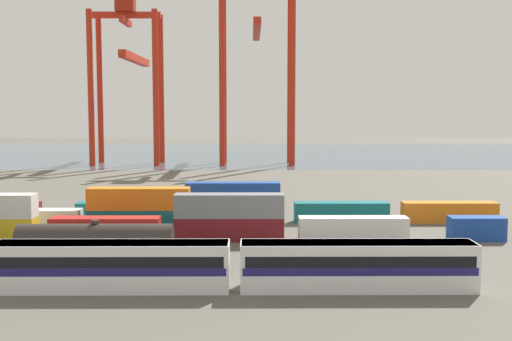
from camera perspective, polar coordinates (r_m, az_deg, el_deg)
name	(u,v)px	position (r m, az deg, el deg)	size (l,w,h in m)	color
ground_plane	(165,193)	(111.93, -8.17, -1.98)	(420.00, 420.00, 0.00)	#5B564C
harbour_water	(205,154)	(206.51, -4.60, 1.52)	(400.00, 110.00, 0.01)	#475B6B
passenger_train	(112,264)	(53.07, -12.78, -8.17)	(58.61, 3.14, 3.90)	silver
shipping_container_3	(105,229)	(72.91, -13.33, -5.10)	(12.10, 2.44, 2.60)	#AD211C
shipping_container_4	(229,229)	(71.11, -2.40, -5.22)	(12.10, 2.44, 2.60)	maroon
shipping_container_5	(229,206)	(70.67, -2.41, -3.15)	(12.10, 2.44, 2.60)	slate
shipping_container_6	(353,228)	(71.96, 8.68, -5.15)	(12.10, 2.44, 2.60)	silver
shipping_container_7	(476,228)	(75.36, 19.12, -4.91)	(6.04, 2.44, 2.60)	#1C4299
shipping_container_12	(30,220)	(81.01, -19.55, -4.21)	(12.10, 2.44, 2.60)	silver
shipping_container_13	(139,220)	(77.73, -10.41, -4.38)	(12.10, 2.44, 2.60)	#146066
shipping_container_14	(139,199)	(77.33, -10.44, -2.48)	(12.10, 2.44, 2.60)	orange
shipping_container_16	(16,213)	(87.47, -20.71, -3.54)	(6.04, 2.44, 2.60)	maroon
shipping_container_17	(124,212)	(83.66, -11.69, -3.70)	(12.10, 2.44, 2.60)	#146066
shipping_container_18	(233,212)	(82.08, -2.08, -3.76)	(12.10, 2.44, 2.60)	silver
shipping_container_19	(233,192)	(81.70, -2.08, -1.96)	(12.10, 2.44, 2.60)	#1C4299
shipping_container_20	(341,212)	(82.86, 7.64, -3.72)	(12.10, 2.44, 2.60)	#146066
shipping_container_21	(449,212)	(85.92, 16.91, -3.58)	(12.10, 2.44, 2.60)	orange
gantry_crane_west	(129,67)	(173.72, -11.32, 9.08)	(18.02, 37.24, 42.56)	red
gantry_crane_central	(257,48)	(170.91, 0.09, 10.91)	(19.43, 38.45, 50.23)	red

